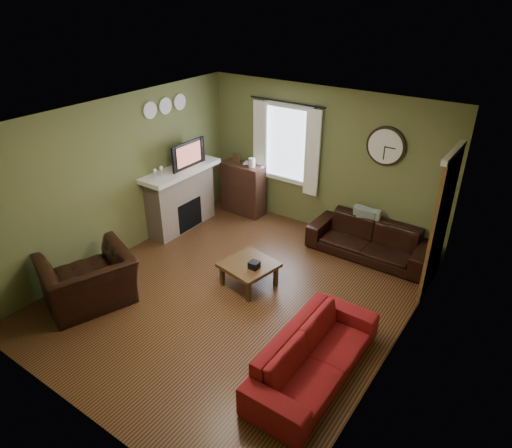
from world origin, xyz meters
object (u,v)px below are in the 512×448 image
Objects in this scene: sofa_red at (315,355)px; coffee_table at (249,274)px; bookshelf at (243,189)px; sofa_brown at (369,240)px; armchair at (88,280)px.

coffee_table is at bearing 58.28° from sofa_red.
bookshelf is 4.39m from sofa_red.
bookshelf is 2.70m from sofa_brown.
sofa_red is 3.33m from armchair.
sofa_brown is at bearing -2.40° from bookshelf.
bookshelf is 1.41× the size of coffee_table.
sofa_red is 2.79× the size of coffee_table.
sofa_brown is 2.18m from coffee_table.
sofa_brown is (2.69, -0.11, -0.21)m from bookshelf.
sofa_brown is 2.93m from sofa_red.
sofa_brown is 1.00× the size of sofa_red.
coffee_table is at bearing 155.95° from armchair.
bookshelf is at bearing 128.11° from coffee_table.
sofa_brown is at bearing 161.98° from armchair.
armchair is at bearing -128.19° from sofa_brown.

